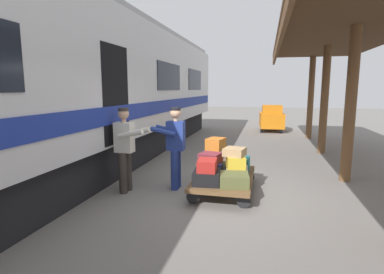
# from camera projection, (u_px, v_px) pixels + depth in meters

# --- Properties ---
(ground_plane) EXTENTS (60.00, 60.00, 0.00)m
(ground_plane) POSITION_uv_depth(u_px,v_px,m) (226.00, 195.00, 6.08)
(ground_plane) COLOR slate
(platform_canopy) EXTENTS (3.20, 16.56, 3.56)m
(platform_canopy) POSITION_uv_depth(u_px,v_px,m) (380.00, 15.00, 5.00)
(platform_canopy) COLOR brown
(platform_canopy) RESTS_ON ground_plane
(train_car) EXTENTS (3.02, 20.71, 4.00)m
(train_car) POSITION_uv_depth(u_px,v_px,m) (53.00, 89.00, 6.63)
(train_car) COLOR silver
(train_car) RESTS_ON ground_plane
(luggage_cart) EXTENTS (1.16, 2.00, 0.32)m
(luggage_cart) POSITION_uv_depth(u_px,v_px,m) (224.00, 179.00, 6.24)
(luggage_cart) COLOR brown
(luggage_cart) RESTS_ON ground_plane
(suitcase_olive_duffel) EXTENTS (0.58, 0.59, 0.22)m
(suitcase_olive_duffel) POSITION_uv_depth(u_px,v_px,m) (234.00, 180.00, 5.63)
(suitcase_olive_duffel) COLOR brown
(suitcase_olive_duffel) RESTS_ON luggage_cart
(suitcase_gray_aluminum) EXTENTS (0.46, 0.64, 0.19)m
(suitcase_gray_aluminum) POSITION_uv_depth(u_px,v_px,m) (237.00, 173.00, 6.16)
(suitcase_gray_aluminum) COLOR #9EA0A5
(suitcase_gray_aluminum) RESTS_ON luggage_cart
(suitcase_cream_canvas) EXTENTS (0.53, 0.54, 0.25)m
(suitcase_cream_canvas) POSITION_uv_depth(u_px,v_px,m) (216.00, 163.00, 6.80)
(suitcase_cream_canvas) COLOR beige
(suitcase_cream_canvas) RESTS_ON luggage_cart
(suitcase_navy_fabric) EXTENTS (0.46, 0.49, 0.27)m
(suitcase_navy_fabric) POSITION_uv_depth(u_px,v_px,m) (212.00, 169.00, 6.27)
(suitcase_navy_fabric) COLOR navy
(suitcase_navy_fabric) RESTS_ON luggage_cart
(suitcase_teal_softside) EXTENTS (0.43, 0.48, 0.29)m
(suitcase_teal_softside) POSITION_uv_depth(u_px,v_px,m) (239.00, 164.00, 6.68)
(suitcase_teal_softside) COLOR #1E666B
(suitcase_teal_softside) RESTS_ON luggage_cart
(suitcase_black_hardshell) EXTENTS (0.54, 0.59, 0.25)m
(suitcase_black_hardshell) POSITION_uv_depth(u_px,v_px,m) (207.00, 177.00, 5.74)
(suitcase_black_hardshell) COLOR black
(suitcase_black_hardshell) RESTS_ON luggage_cart
(suitcase_slate_roller) EXTENTS (0.39, 0.55, 0.18)m
(suitcase_slate_roller) POSITION_uv_depth(u_px,v_px,m) (215.00, 154.00, 6.79)
(suitcase_slate_roller) COLOR #4C515B
(suitcase_slate_roller) RESTS_ON suitcase_cream_canvas
(suitcase_red_plastic) EXTENTS (0.36, 0.46, 0.22)m
(suitcase_red_plastic) POSITION_uv_depth(u_px,v_px,m) (207.00, 165.00, 5.68)
(suitcase_red_plastic) COLOR #AD231E
(suitcase_red_plastic) RESTS_ON suitcase_black_hardshell
(suitcase_yellow_case) EXTENTS (0.44, 0.53, 0.25)m
(suitcase_yellow_case) POSITION_uv_depth(u_px,v_px,m) (235.00, 162.00, 6.13)
(suitcase_yellow_case) COLOR gold
(suitcase_yellow_case) RESTS_ON suitcase_gray_aluminum
(suitcase_burgundy_valise) EXTENTS (0.48, 0.47, 0.20)m
(suitcase_burgundy_valise) POSITION_uv_depth(u_px,v_px,m) (210.00, 158.00, 6.23)
(suitcase_burgundy_valise) COLOR maroon
(suitcase_burgundy_valise) RESTS_ON suitcase_navy_fabric
(suitcase_tan_vintage) EXTENTS (0.47, 0.48, 0.16)m
(suitcase_tan_vintage) POSITION_uv_depth(u_px,v_px,m) (235.00, 152.00, 6.12)
(suitcase_tan_vintage) COLOR tan
(suitcase_tan_vintage) RESTS_ON suitcase_yellow_case
(suitcase_orange_carryall) EXTENTS (0.43, 0.52, 0.26)m
(suitcase_orange_carryall) POSITION_uv_depth(u_px,v_px,m) (216.00, 144.00, 6.78)
(suitcase_orange_carryall) COLOR #CC6B23
(suitcase_orange_carryall) RESTS_ON suitcase_slate_roller
(porter_in_overalls) EXTENTS (0.67, 0.43, 1.70)m
(porter_in_overalls) POSITION_uv_depth(u_px,v_px,m) (175.00, 145.00, 6.35)
(porter_in_overalls) COLOR navy
(porter_in_overalls) RESTS_ON ground_plane
(porter_by_door) EXTENTS (0.68, 0.45, 1.70)m
(porter_by_door) POSITION_uv_depth(u_px,v_px,m) (125.00, 147.00, 6.13)
(porter_by_door) COLOR #332D28
(porter_by_door) RESTS_ON ground_plane
(baggage_tug) EXTENTS (1.21, 1.77, 1.30)m
(baggage_tug) POSITION_uv_depth(u_px,v_px,m) (272.00, 119.00, 15.01)
(baggage_tug) COLOR orange
(baggage_tug) RESTS_ON ground_plane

